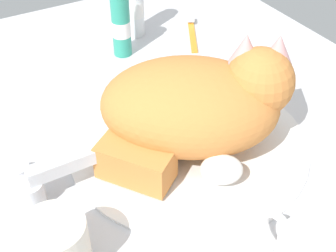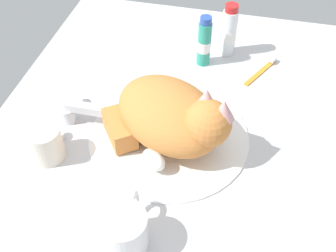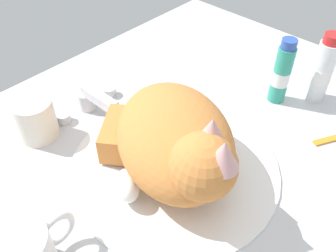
{
  "view_description": "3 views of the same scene",
  "coord_description": "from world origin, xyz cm",
  "px_view_note": "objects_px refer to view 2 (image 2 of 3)",
  "views": [
    {
      "loc": [
        -42.17,
        27.83,
        45.22
      ],
      "look_at": [
        -0.36,
        3.69,
        5.09
      ],
      "focal_mm": 48.39,
      "sensor_mm": 36.0,
      "label": 1
    },
    {
      "loc": [
        -60.13,
        -13.74,
        67.88
      ],
      "look_at": [
        -2.75,
        -0.44,
        6.46
      ],
      "focal_mm": 44.05,
      "sensor_mm": 36.0,
      "label": 2
    },
    {
      "loc": [
        -30.81,
        -27.26,
        47.51
      ],
      "look_at": [
        2.44,
        3.69,
        5.68
      ],
      "focal_mm": 39.14,
      "sensor_mm": 36.0,
      "label": 3
    }
  ],
  "objects_px": {
    "coffee_mug": "(124,230)",
    "rinse_cup": "(46,144)",
    "toothbrush": "(262,70)",
    "mouthwash_bottle": "(229,32)",
    "cat": "(173,117)",
    "faucet": "(74,113)",
    "toothpaste_bottle": "(204,43)"
  },
  "relations": [
    {
      "from": "coffee_mug",
      "to": "rinse_cup",
      "type": "relative_size",
      "value": 1.59
    },
    {
      "from": "coffee_mug",
      "to": "toothbrush",
      "type": "relative_size",
      "value": 0.99
    },
    {
      "from": "rinse_cup",
      "to": "toothbrush",
      "type": "relative_size",
      "value": 0.62
    },
    {
      "from": "coffee_mug",
      "to": "mouthwash_bottle",
      "type": "xyz_separation_m",
      "value": [
        0.61,
        -0.1,
        0.03
      ]
    },
    {
      "from": "cat",
      "to": "coffee_mug",
      "type": "distance_m",
      "value": 0.26
    },
    {
      "from": "rinse_cup",
      "to": "toothbrush",
      "type": "bearing_deg",
      "value": -47.08
    },
    {
      "from": "rinse_cup",
      "to": "toothbrush",
      "type": "height_order",
      "value": "rinse_cup"
    },
    {
      "from": "faucet",
      "to": "rinse_cup",
      "type": "distance_m",
      "value": 0.11
    },
    {
      "from": "cat",
      "to": "rinse_cup",
      "type": "xyz_separation_m",
      "value": [
        -0.1,
        0.25,
        -0.04
      ]
    },
    {
      "from": "toothpaste_bottle",
      "to": "toothbrush",
      "type": "bearing_deg",
      "value": -90.21
    },
    {
      "from": "rinse_cup",
      "to": "mouthwash_bottle",
      "type": "bearing_deg",
      "value": -35.33
    },
    {
      "from": "cat",
      "to": "mouthwash_bottle",
      "type": "relative_size",
      "value": 2.11
    },
    {
      "from": "faucet",
      "to": "coffee_mug",
      "type": "bearing_deg",
      "value": -142.5
    },
    {
      "from": "faucet",
      "to": "toothbrush",
      "type": "distance_m",
      "value": 0.5
    },
    {
      "from": "faucet",
      "to": "toothpaste_bottle",
      "type": "bearing_deg",
      "value": -41.39
    },
    {
      "from": "rinse_cup",
      "to": "toothpaste_bottle",
      "type": "bearing_deg",
      "value": -33.92
    },
    {
      "from": "cat",
      "to": "toothpaste_bottle",
      "type": "bearing_deg",
      "value": -3.33
    },
    {
      "from": "rinse_cup",
      "to": "toothpaste_bottle",
      "type": "relative_size",
      "value": 0.56
    },
    {
      "from": "coffee_mug",
      "to": "toothbrush",
      "type": "bearing_deg",
      "value": -20.36
    },
    {
      "from": "coffee_mug",
      "to": "toothpaste_bottle",
      "type": "height_order",
      "value": "toothpaste_bottle"
    },
    {
      "from": "mouthwash_bottle",
      "to": "toothbrush",
      "type": "distance_m",
      "value": 0.13
    },
    {
      "from": "faucet",
      "to": "toothpaste_bottle",
      "type": "height_order",
      "value": "toothpaste_bottle"
    },
    {
      "from": "rinse_cup",
      "to": "toothbrush",
      "type": "distance_m",
      "value": 0.58
    },
    {
      "from": "faucet",
      "to": "rinse_cup",
      "type": "bearing_deg",
      "value": 172.34
    },
    {
      "from": "cat",
      "to": "toothpaste_bottle",
      "type": "height_order",
      "value": "cat"
    },
    {
      "from": "toothpaste_bottle",
      "to": "toothbrush",
      "type": "height_order",
      "value": "toothpaste_bottle"
    },
    {
      "from": "toothbrush",
      "to": "faucet",
      "type": "bearing_deg",
      "value": 124.74
    },
    {
      "from": "faucet",
      "to": "cat",
      "type": "xyz_separation_m",
      "value": [
        -0.01,
        -0.23,
        0.05
      ]
    },
    {
      "from": "mouthwash_bottle",
      "to": "faucet",
      "type": "bearing_deg",
      "value": 138.21
    },
    {
      "from": "faucet",
      "to": "rinse_cup",
      "type": "relative_size",
      "value": 1.84
    },
    {
      "from": "cat",
      "to": "faucet",
      "type": "bearing_deg",
      "value": 87.86
    },
    {
      "from": "cat",
      "to": "toothbrush",
      "type": "relative_size",
      "value": 2.46
    }
  ]
}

